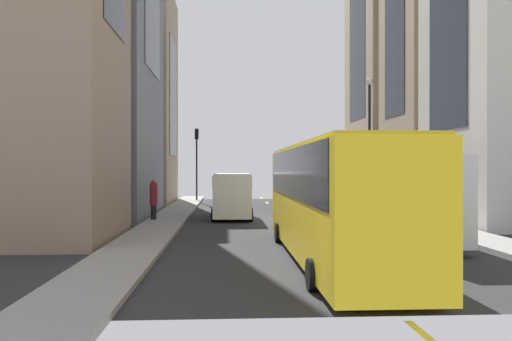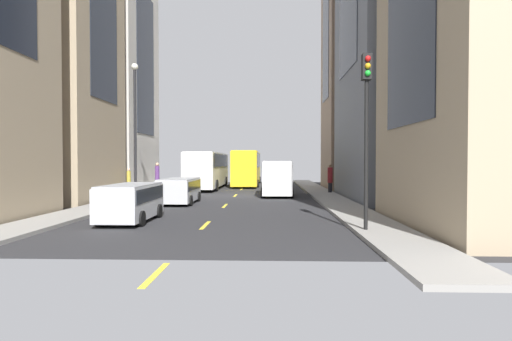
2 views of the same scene
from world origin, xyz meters
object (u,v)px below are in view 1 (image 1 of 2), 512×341
at_px(city_bus_white, 383,189).
at_px(car_silver_1, 319,197).
at_px(pedestrian_walking_far, 397,195).
at_px(traffic_light_near_corner, 197,151).
at_px(pedestrian_crossing_mid, 154,198).
at_px(car_silver_0, 308,192).
at_px(pedestrian_crossing_near, 393,194).
at_px(delivery_van_white, 232,192).
at_px(streetcar_yellow, 330,192).

relative_size(city_bus_white, car_silver_1, 2.73).
height_order(pedestrian_walking_far, traffic_light_near_corner, traffic_light_near_corner).
relative_size(car_silver_1, pedestrian_crossing_mid, 1.97).
xyz_separation_m(car_silver_0, pedestrian_crossing_near, (-2.72, 13.63, 0.47)).
xyz_separation_m(delivery_van_white, pedestrian_crossing_mid, (4.18, 1.76, -0.23)).
bearing_deg(pedestrian_crossing_near, city_bus_white, -102.41).
xyz_separation_m(pedestrian_walking_far, traffic_light_near_corner, (13.17, -13.32, 3.20)).
relative_size(car_silver_1, pedestrian_crossing_near, 1.84).
relative_size(pedestrian_crossing_near, pedestrian_crossing_mid, 1.07).
bearing_deg(car_silver_0, pedestrian_walking_far, 109.95).
distance_m(city_bus_white, car_silver_1, 13.60).
bearing_deg(pedestrian_crossing_near, traffic_light_near_corner, 135.14).
distance_m(car_silver_1, pedestrian_crossing_near, 7.07).
height_order(streetcar_yellow, pedestrian_walking_far, streetcar_yellow).
distance_m(car_silver_1, pedestrian_walking_far, 5.54).
height_order(streetcar_yellow, pedestrian_crossing_near, streetcar_yellow).
height_order(car_silver_0, pedestrian_crossing_mid, pedestrian_crossing_mid).
distance_m(streetcar_yellow, delivery_van_white, 14.05).
bearing_deg(pedestrian_crossing_mid, delivery_van_white, 87.50).
distance_m(pedestrian_walking_far, traffic_light_near_corner, 19.00).
xyz_separation_m(car_silver_1, pedestrian_crossing_mid, (10.17, 7.29, 0.38)).
height_order(car_silver_0, traffic_light_near_corner, traffic_light_near_corner).
bearing_deg(delivery_van_white, pedestrian_walking_far, -168.60).
bearing_deg(traffic_light_near_corner, pedestrian_crossing_near, 126.53).
bearing_deg(streetcar_yellow, pedestrian_crossing_mid, -59.28).
xyz_separation_m(city_bus_white, pedestrian_crossing_mid, (10.52, -6.27, -0.73)).
bearing_deg(streetcar_yellow, traffic_light_near_corner, -78.74).
distance_m(city_bus_white, car_silver_0, 20.90).
bearing_deg(city_bus_white, pedestrian_crossing_near, -111.02).
relative_size(delivery_van_white, car_silver_1, 1.23).
bearing_deg(car_silver_1, traffic_light_near_corner, -48.07).
bearing_deg(pedestrian_crossing_near, pedestrian_crossing_mid, -167.21).
distance_m(car_silver_1, traffic_light_near_corner, 13.71).
relative_size(pedestrian_crossing_mid, traffic_light_near_corner, 0.35).
bearing_deg(city_bus_white, traffic_light_near_corner, -68.55).
relative_size(streetcar_yellow, car_silver_1, 3.06).
height_order(car_silver_0, car_silver_1, car_silver_0).
height_order(city_bus_white, car_silver_0, city_bus_white).
xyz_separation_m(city_bus_white, car_silver_1, (0.35, -13.55, -1.11)).
height_order(pedestrian_crossing_near, traffic_light_near_corner, traffic_light_near_corner).
bearing_deg(traffic_light_near_corner, city_bus_white, 111.45).
bearing_deg(pedestrian_crossing_mid, streetcar_yellow, 5.45).
distance_m(car_silver_0, pedestrian_crossing_near, 13.91).
distance_m(delivery_van_white, traffic_light_near_corner, 15.92).
xyz_separation_m(pedestrian_crossing_mid, traffic_light_near_corner, (-1.32, -17.15, 3.12)).
xyz_separation_m(car_silver_0, pedestrian_walking_far, (-3.91, 10.77, 0.27)).
distance_m(streetcar_yellow, car_silver_0, 26.83).
height_order(pedestrian_crossing_near, pedestrian_walking_far, pedestrian_crossing_near).
bearing_deg(city_bus_white, pedestrian_crossing_mid, -30.78).
relative_size(pedestrian_walking_far, pedestrian_crossing_mid, 0.90).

